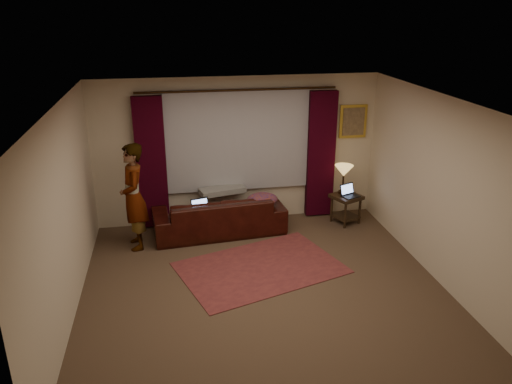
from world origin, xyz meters
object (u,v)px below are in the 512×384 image
at_px(sofa, 219,208).
at_px(person, 134,197).
at_px(laptop_table, 351,191).
at_px(laptop_sofa, 202,207).
at_px(tiffany_lamp, 343,179).
at_px(end_table, 346,209).

xyz_separation_m(sofa, person, (-1.38, -0.30, 0.42)).
distance_m(laptop_table, person, 3.73).
bearing_deg(laptop_sofa, tiffany_lamp, -9.03).
height_order(sofa, tiffany_lamp, tiffany_lamp).
relative_size(laptop_sofa, laptop_table, 1.02).
bearing_deg(sofa, tiffany_lamp, 177.56).
height_order(sofa, laptop_sofa, sofa).
height_order(sofa, end_table, sofa).
distance_m(end_table, laptop_table, 0.39).
distance_m(sofa, laptop_sofa, 0.36).
xyz_separation_m(end_table, laptop_table, (0.05, -0.08, 0.37)).
height_order(end_table, person, person).
bearing_deg(laptop_table, end_table, 97.47).
xyz_separation_m(laptop_sofa, tiffany_lamp, (2.55, 0.28, 0.23)).
relative_size(end_table, laptop_table, 1.65).
distance_m(tiffany_lamp, laptop_table, 0.26).
distance_m(sofa, tiffany_lamp, 2.28).
xyz_separation_m(sofa, laptop_table, (2.34, -0.07, 0.19)).
bearing_deg(sofa, laptop_table, 172.96).
bearing_deg(tiffany_lamp, laptop_table, -63.84).
bearing_deg(person, tiffany_lamp, 87.26).
height_order(end_table, tiffany_lamp, tiffany_lamp).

